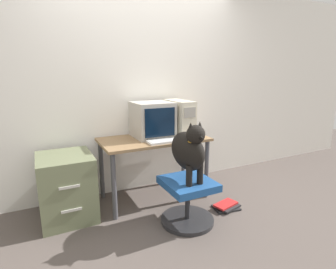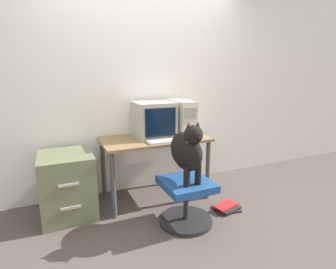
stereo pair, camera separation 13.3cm
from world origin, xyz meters
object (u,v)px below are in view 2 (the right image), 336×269
at_px(office_chair, 186,200).
at_px(filing_cabinet, 68,185).
at_px(crt_monitor, 154,119).
at_px(pc_tower, 181,118).
at_px(book_stack_floor, 227,208).
at_px(keyboard, 167,141).
at_px(dog, 187,150).

bearing_deg(office_chair, filing_cabinet, 148.66).
xyz_separation_m(crt_monitor, pc_tower, (0.34, -0.02, 0.00)).
bearing_deg(book_stack_floor, keyboard, 143.68).
bearing_deg(pc_tower, office_chair, -112.08).
distance_m(pc_tower, book_stack_floor, 1.15).
bearing_deg(office_chair, book_stack_floor, 3.41).
bearing_deg(book_stack_floor, office_chair, -176.59).
height_order(keyboard, filing_cabinet, keyboard).
relative_size(keyboard, office_chair, 0.80).
height_order(pc_tower, office_chair, pc_tower).
relative_size(pc_tower, keyboard, 1.18).
bearing_deg(book_stack_floor, filing_cabinet, 158.84).
height_order(office_chair, book_stack_floor, office_chair).
distance_m(crt_monitor, book_stack_floor, 1.28).
relative_size(crt_monitor, office_chair, 0.82).
xyz_separation_m(crt_monitor, filing_cabinet, (-0.99, -0.09, -0.60)).
height_order(crt_monitor, dog, crt_monitor).
relative_size(pc_tower, dog, 0.85).
bearing_deg(keyboard, book_stack_floor, -36.32).
relative_size(keyboard, book_stack_floor, 1.41).
height_order(pc_tower, keyboard, pc_tower).
xyz_separation_m(keyboard, dog, (0.02, -0.43, 0.01)).
xyz_separation_m(crt_monitor, office_chair, (0.05, -0.73, -0.69)).
height_order(pc_tower, filing_cabinet, pc_tower).
xyz_separation_m(dog, book_stack_floor, (0.52, 0.03, -0.73)).
distance_m(pc_tower, keyboard, 0.45).
xyz_separation_m(crt_monitor, keyboard, (0.04, -0.30, -0.19)).
relative_size(keyboard, dog, 0.72).
relative_size(crt_monitor, pc_tower, 0.87).
bearing_deg(crt_monitor, pc_tower, -3.86).
distance_m(keyboard, office_chair, 0.66).
height_order(crt_monitor, book_stack_floor, crt_monitor).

